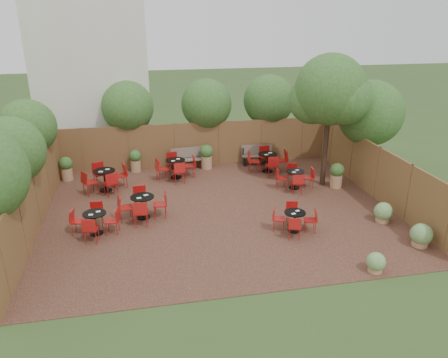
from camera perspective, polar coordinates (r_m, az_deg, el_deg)
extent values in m
plane|color=#354F23|center=(15.53, -0.67, -4.17)|extent=(80.00, 80.00, 0.00)
cube|color=#371C16|center=(15.52, -0.67, -4.14)|extent=(12.00, 10.00, 0.02)
cube|color=brown|center=(19.79, -3.39, 4.55)|extent=(12.00, 0.08, 2.00)
cube|color=brown|center=(15.29, -23.39, -2.34)|extent=(0.08, 10.00, 2.00)
cube|color=brown|center=(17.20, 19.36, 0.77)|extent=(0.08, 10.00, 2.00)
cube|color=silver|center=(22.04, -16.73, 13.41)|extent=(5.00, 4.00, 8.00)
sphere|color=#2C581C|center=(17.73, -24.27, 6.18)|extent=(2.08, 2.08, 2.08)
sphere|color=#2C581C|center=(14.89, -26.16, 3.33)|extent=(2.11, 2.11, 2.11)
sphere|color=#2C581C|center=(19.89, -12.49, 9.19)|extent=(2.28, 2.28, 2.28)
sphere|color=#2C581C|center=(20.03, -2.31, 9.75)|extent=(2.29, 2.29, 2.29)
sphere|color=#2C581C|center=(20.89, 5.88, 10.21)|extent=(2.39, 2.39, 2.39)
sphere|color=#2C581C|center=(18.67, 18.60, 8.16)|extent=(2.64, 2.64, 2.64)
cylinder|color=black|center=(17.65, 13.22, 5.48)|extent=(0.22, 0.22, 4.04)
sphere|color=#2C581C|center=(17.27, 13.73, 11.29)|extent=(2.71, 2.71, 2.71)
sphere|color=#2C581C|center=(17.51, 11.55, 10.11)|extent=(1.90, 1.90, 1.90)
sphere|color=#2C581C|center=(17.14, 15.44, 10.10)|extent=(1.98, 1.98, 1.98)
cube|color=brown|center=(19.47, -4.71, 2.55)|extent=(1.57, 0.64, 0.05)
cube|color=brown|center=(19.57, -4.81, 3.50)|extent=(1.52, 0.30, 0.46)
cube|color=black|center=(19.48, -6.71, 1.77)|extent=(0.12, 0.46, 0.41)
cube|color=black|center=(19.63, -2.69, 2.04)|extent=(0.12, 0.46, 0.41)
cube|color=brown|center=(20.07, 4.43, 3.05)|extent=(1.46, 0.60, 0.05)
cube|color=brown|center=(20.17, 4.31, 3.91)|extent=(1.42, 0.28, 0.43)
cube|color=black|center=(19.98, 2.63, 2.35)|extent=(0.11, 0.43, 0.38)
cube|color=black|center=(20.32, 6.17, 2.57)|extent=(0.11, 0.43, 0.38)
cylinder|color=black|center=(18.60, -6.29, 0.22)|extent=(0.47, 0.47, 0.03)
cylinder|color=black|center=(18.47, -6.33, 1.32)|extent=(0.05, 0.05, 0.75)
cylinder|color=black|center=(18.34, -6.38, 2.46)|extent=(0.81, 0.81, 0.03)
cube|color=white|center=(18.43, -6.01, 2.64)|extent=(0.16, 0.12, 0.02)
cube|color=white|center=(18.20, -6.68, 2.38)|extent=(0.16, 0.12, 0.02)
cylinder|color=black|center=(14.29, 9.12, -6.68)|extent=(0.40, 0.40, 0.03)
cylinder|color=black|center=(14.15, 9.19, -5.53)|extent=(0.04, 0.04, 0.63)
cylinder|color=black|center=(14.01, 9.27, -4.35)|extent=(0.68, 0.68, 0.03)
cube|color=white|center=(14.09, 9.58, -4.11)|extent=(0.14, 0.11, 0.01)
cube|color=white|center=(13.88, 9.08, -4.50)|extent=(0.14, 0.11, 0.01)
cylinder|color=black|center=(19.29, 5.67, 1.02)|extent=(0.49, 0.49, 0.03)
cylinder|color=black|center=(19.16, 5.71, 2.13)|extent=(0.06, 0.06, 0.78)
cylinder|color=black|center=(19.04, 5.76, 3.26)|extent=(0.84, 0.84, 0.03)
cube|color=white|center=(19.15, 6.06, 3.44)|extent=(0.16, 0.11, 0.02)
cube|color=white|center=(18.88, 5.55, 3.20)|extent=(0.16, 0.11, 0.02)
cylinder|color=black|center=(17.64, 9.15, -1.13)|extent=(0.43, 0.43, 0.03)
cylinder|color=black|center=(17.52, 9.21, -0.09)|extent=(0.05, 0.05, 0.68)
cylinder|color=black|center=(17.39, 9.28, 0.98)|extent=(0.74, 0.74, 0.03)
cube|color=white|center=(17.49, 9.55, 1.16)|extent=(0.15, 0.12, 0.01)
cube|color=white|center=(17.25, 9.11, 0.90)|extent=(0.15, 0.12, 0.01)
cylinder|color=black|center=(17.81, -15.18, -1.39)|extent=(0.49, 0.49, 0.03)
cylinder|color=black|center=(17.67, -15.30, -0.20)|extent=(0.06, 0.06, 0.78)
cylinder|color=black|center=(17.53, -15.42, 1.03)|extent=(0.85, 0.85, 0.03)
cube|color=white|center=(17.60, -14.98, 1.24)|extent=(0.19, 0.16, 0.02)
cube|color=white|center=(17.41, -15.82, 0.93)|extent=(0.19, 0.16, 0.02)
cylinder|color=black|center=(15.24, -10.47, -4.92)|extent=(0.46, 0.46, 0.03)
cylinder|color=black|center=(15.08, -10.56, -3.64)|extent=(0.05, 0.05, 0.74)
cylinder|color=black|center=(14.92, -10.66, -2.32)|extent=(0.80, 0.80, 0.03)
cube|color=white|center=(14.99, -10.19, -2.08)|extent=(0.15, 0.11, 0.02)
cube|color=white|center=(14.80, -11.06, -2.46)|extent=(0.15, 0.11, 0.02)
cylinder|color=black|center=(14.55, -16.32, -6.79)|extent=(0.42, 0.42, 0.03)
cylinder|color=black|center=(14.39, -16.46, -5.59)|extent=(0.05, 0.05, 0.67)
cylinder|color=black|center=(14.25, -16.60, -4.34)|extent=(0.73, 0.73, 0.03)
cube|color=white|center=(14.30, -16.13, -4.11)|extent=(0.14, 0.10, 0.01)
cube|color=white|center=(14.15, -17.03, -4.49)|extent=(0.14, 0.10, 0.01)
cylinder|color=#A67953|center=(19.56, -11.45, 1.72)|extent=(0.44, 0.44, 0.51)
sphere|color=#2C581C|center=(19.42, -11.55, 2.98)|extent=(0.53, 0.53, 0.53)
cylinder|color=#A67953|center=(19.54, -2.30, 2.21)|extent=(0.50, 0.50, 0.57)
sphere|color=#2C581C|center=(19.39, -2.33, 3.63)|extent=(0.59, 0.59, 0.59)
cylinder|color=#A67953|center=(19.30, -19.82, 0.61)|extent=(0.46, 0.46, 0.53)
sphere|color=#2C581C|center=(19.15, -19.99, 1.93)|extent=(0.55, 0.55, 0.55)
cylinder|color=#A67953|center=(17.98, 14.43, -0.26)|extent=(0.46, 0.46, 0.53)
sphere|color=#2C581C|center=(17.82, 14.57, 1.15)|extent=(0.55, 0.55, 0.55)
cylinder|color=#A67953|center=(14.52, 24.25, -7.54)|extent=(0.48, 0.48, 0.22)
sphere|color=#608E49|center=(14.40, 24.41, -6.59)|extent=(0.65, 0.65, 0.65)
cylinder|color=#A67953|center=(12.75, 19.13, -10.99)|extent=(0.38, 0.38, 0.17)
sphere|color=#608E49|center=(12.64, 19.25, -10.17)|extent=(0.51, 0.51, 0.51)
cylinder|color=#A67953|center=(15.63, 20.00, -4.86)|extent=(0.45, 0.45, 0.21)
sphere|color=#608E49|center=(15.53, 20.12, -4.01)|extent=(0.62, 0.62, 0.62)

